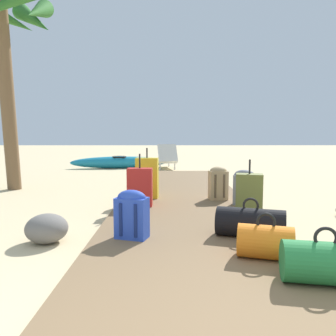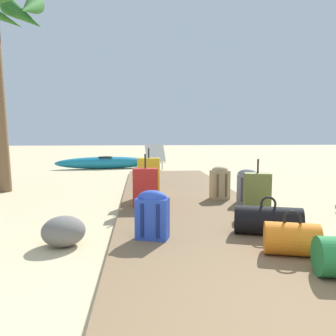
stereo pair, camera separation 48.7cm
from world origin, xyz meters
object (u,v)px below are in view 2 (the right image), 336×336
object	(u,v)px
suitcase_yellow	(149,178)
kayak	(106,163)
backpack_blue	(152,213)
suitcase_red	(145,187)
backpack_grey	(247,185)
duffel_bag_black	(268,221)
duffel_bag_orange	(292,239)
lounge_chair	(152,159)
suitcase_olive	(257,194)
backpack_tan	(220,182)

from	to	relation	value
suitcase_yellow	kayak	size ratio (longest dim) A/B	0.25
backpack_blue	suitcase_red	distance (m)	1.54
backpack_grey	duffel_bag_black	bearing A→B (deg)	-100.51
kayak	backpack_grey	bearing A→B (deg)	-65.97
duffel_bag_orange	suitcase_red	bearing A→B (deg)	120.63
suitcase_red	lounge_chair	world-z (taller)	suitcase_red
suitcase_red	suitcase_yellow	bearing A→B (deg)	83.83
suitcase_olive	kayak	size ratio (longest dim) A/B	0.23
backpack_tan	backpack_blue	bearing A→B (deg)	-120.26
duffel_bag_black	lounge_chair	size ratio (longest dim) A/B	0.47
suitcase_yellow	duffel_bag_orange	bearing A→B (deg)	-66.64
suitcase_olive	suitcase_yellow	bearing A→B (deg)	137.79
duffel_bag_orange	lounge_chair	world-z (taller)	lounge_chair
backpack_blue	suitcase_olive	bearing A→B (deg)	32.66
backpack_blue	backpack_tan	world-z (taller)	backpack_tan
suitcase_yellow	duffel_bag_orange	distance (m)	2.97
suitcase_yellow	suitcase_olive	xyz separation A→B (m)	(1.39, -1.26, -0.06)
backpack_grey	suitcase_yellow	size ratio (longest dim) A/B	0.64
backpack_grey	suitcase_red	xyz separation A→B (m)	(-1.56, -0.08, 0.00)
suitcase_olive	kayak	xyz separation A→B (m)	(-2.67, 6.93, -0.16)
lounge_chair	suitcase_olive	bearing A→B (deg)	-80.54
backpack_blue	backpack_tan	bearing A→B (deg)	59.74
suitcase_red	backpack_tan	size ratio (longest dim) A/B	1.44
duffel_bag_orange	kayak	world-z (taller)	duffel_bag_orange
suitcase_olive	backpack_grey	bearing A→B (deg)	82.05
suitcase_yellow	kayak	xyz separation A→B (m)	(-1.28, 5.67, -0.21)
suitcase_red	suitcase_olive	world-z (taller)	suitcase_red
lounge_chair	kayak	distance (m)	1.56
backpack_tan	suitcase_olive	xyz separation A→B (m)	(0.23, -1.12, -0.01)
backpack_tan	lounge_chair	distance (m)	5.73
backpack_grey	backpack_blue	world-z (taller)	backpack_grey
suitcase_red	duffel_bag_orange	size ratio (longest dim) A/B	1.48
duffel_bag_orange	suitcase_yellow	bearing A→B (deg)	113.36
backpack_tan	lounge_chair	xyz separation A→B (m)	(-0.90, 5.66, -0.03)
backpack_blue	suitcase_olive	distance (m)	1.67
backpack_grey	backpack_tan	world-z (taller)	backpack_tan
lounge_chair	duffel_bag_black	bearing A→B (deg)	-83.04
backpack_blue	suitcase_olive	world-z (taller)	suitcase_olive
backpack_blue	backpack_tan	size ratio (longest dim) A/B	0.92
suitcase_yellow	backpack_grey	bearing A→B (deg)	-20.17
backpack_grey	suitcase_olive	bearing A→B (deg)	-97.95
duffel_bag_black	suitcase_yellow	xyz separation A→B (m)	(-1.19, 2.14, 0.18)
duffel_bag_black	kayak	size ratio (longest dim) A/B	0.23
suitcase_yellow	suitcase_red	bearing A→B (deg)	-96.17
suitcase_red	lounge_chair	xyz separation A→B (m)	(0.33, 6.15, -0.03)
backpack_tan	lounge_chair	bearing A→B (deg)	99.05
suitcase_red	backpack_tan	distance (m)	1.32
backpack_blue	lounge_chair	distance (m)	7.69
duffel_bag_orange	backpack_tan	world-z (taller)	backpack_tan
backpack_blue	suitcase_red	world-z (taller)	suitcase_red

